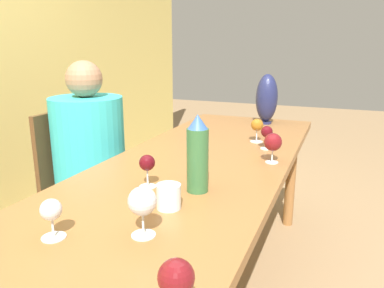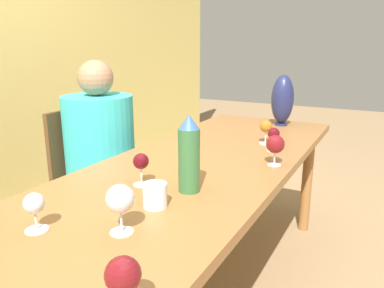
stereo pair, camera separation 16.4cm
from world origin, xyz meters
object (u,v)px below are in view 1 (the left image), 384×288
at_px(wine_glass_0, 51,211).
at_px(wine_glass_3, 176,279).
at_px(wine_glass_2, 267,133).
at_px(person_far, 93,163).
at_px(water_tumbler, 169,196).
at_px(wine_glass_7, 142,202).
at_px(wine_glass_5, 273,143).
at_px(vase, 267,98).
at_px(water_bottle, 198,155).
at_px(chair_far, 82,184).
at_px(wine_glass_4, 257,126).
at_px(wine_glass_6, 147,164).

distance_m(wine_glass_0, wine_glass_3, 0.49).
relative_size(wine_glass_2, person_far, 0.10).
distance_m(water_tumbler, wine_glass_7, 0.20).
xyz_separation_m(water_tumbler, person_far, (0.62, 0.78, -0.16)).
distance_m(wine_glass_3, wine_glass_7, 0.36).
bearing_deg(wine_glass_5, wine_glass_2, 17.72).
distance_m(vase, wine_glass_0, 1.81).
xyz_separation_m(vase, wine_glass_3, (-1.96, -0.22, -0.07)).
bearing_deg(wine_glass_7, wine_glass_3, -140.61).
distance_m(water_bottle, chair_far, 1.08).
relative_size(water_tumbler, chair_far, 0.09).
bearing_deg(wine_glass_5, wine_glass_4, 23.24).
xyz_separation_m(vase, wine_glass_2, (-0.64, -0.13, -0.09)).
height_order(water_tumbler, chair_far, chair_far).
height_order(wine_glass_2, wine_glass_4, wine_glass_4).
xyz_separation_m(wine_glass_0, wine_glass_7, (0.11, -0.23, 0.02)).
xyz_separation_m(water_tumbler, wine_glass_7, (-0.19, -0.01, 0.06)).
distance_m(vase, wine_glass_6, 1.36).
height_order(wine_glass_3, chair_far, chair_far).
bearing_deg(wine_glass_0, wine_glass_3, -110.96).
bearing_deg(person_far, chair_far, 90.00).
bearing_deg(wine_glass_0, water_tumbler, -35.46).
relative_size(wine_glass_3, person_far, 0.12).
height_order(wine_glass_4, wine_glass_6, wine_glass_4).
bearing_deg(wine_glass_3, water_bottle, 17.96).
bearing_deg(wine_glass_2, chair_far, 102.39).
xyz_separation_m(wine_glass_5, wine_glass_6, (-0.48, 0.38, -0.00)).
relative_size(wine_glass_0, wine_glass_7, 0.79).
bearing_deg(wine_glass_3, person_far, 42.91).
relative_size(water_tumbler, wine_glass_6, 0.65).
bearing_deg(vase, wine_glass_6, 172.51).
bearing_deg(wine_glass_0, chair_far, 35.20).
height_order(wine_glass_7, chair_far, chair_far).
bearing_deg(wine_glass_6, water_tumbler, -132.34).
distance_m(water_tumbler, wine_glass_2, 0.86).
relative_size(water_bottle, wine_glass_6, 2.27).
bearing_deg(wine_glass_7, wine_glass_6, 26.81).
relative_size(water_tumbler, wine_glass_4, 0.63).
xyz_separation_m(vase, wine_glass_7, (-1.68, 0.01, -0.07)).
bearing_deg(water_bottle, wine_glass_7, 176.99).
distance_m(water_tumbler, chair_far, 1.11).
bearing_deg(wine_glass_0, wine_glass_2, -17.70).
height_order(wine_glass_4, wine_glass_7, wine_glass_7).
xyz_separation_m(wine_glass_6, person_far, (0.48, 0.62, -0.21)).
distance_m(wine_glass_0, person_far, 1.10).
height_order(water_bottle, water_tumbler, water_bottle).
bearing_deg(wine_glass_3, wine_glass_0, 69.04).
xyz_separation_m(wine_glass_7, chair_far, (0.82, 0.88, -0.36)).
distance_m(wine_glass_7, chair_far, 1.25).
bearing_deg(wine_glass_7, wine_glass_0, 115.01).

